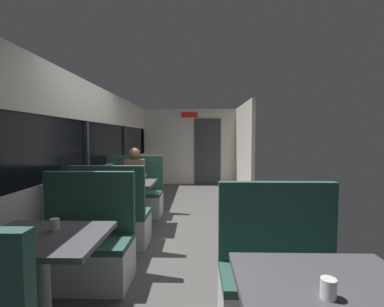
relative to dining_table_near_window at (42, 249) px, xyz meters
name	(u,v)px	position (x,y,z in m)	size (l,w,h in m)	color
ground_plane	(181,233)	(0.89, 2.09, -0.65)	(3.30, 9.20, 0.02)	#514F4C
carriage_window_panel_left	(85,160)	(-0.56, 2.09, 0.47)	(0.09, 8.48, 2.30)	beige
carriage_end_bulkhead	(192,147)	(0.95, 6.28, 0.50)	(2.90, 0.11, 2.30)	beige
carriage_aisle_panel_right	(244,149)	(2.34, 5.09, 0.51)	(0.08, 2.40, 2.30)	beige
dining_table_near_window	(42,249)	(0.00, 0.00, 0.00)	(0.90, 0.70, 0.74)	#9E9EA3
bench_near_window_facing_entry	(84,250)	(0.00, 0.70, -0.31)	(0.95, 0.50, 1.10)	silver
dining_table_mid_window	(126,188)	(0.00, 2.29, 0.00)	(0.90, 0.70, 0.74)	#9E9EA3
bench_mid_window_facing_end	(112,221)	(0.00, 1.59, -0.31)	(0.95, 0.50, 1.10)	silver
bench_mid_window_facing_entry	(136,198)	(0.00, 2.99, -0.31)	(0.95, 0.50, 1.10)	silver
dining_table_front_aisle	(328,304)	(1.79, -0.60, 0.00)	(0.90, 0.70, 0.74)	#9E9EA3
bench_front_aisle_facing_entry	(282,285)	(1.79, 0.10, -0.31)	(0.95, 0.50, 1.10)	silver
seated_passenger	(135,187)	(0.00, 2.92, -0.10)	(0.47, 0.55, 1.26)	#26262D
coffee_cup_primary	(55,224)	(0.03, 0.12, 0.15)	(0.07, 0.07, 0.09)	white
coffee_cup_secondary	(328,288)	(1.73, -0.71, 0.15)	(0.07, 0.07, 0.09)	white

